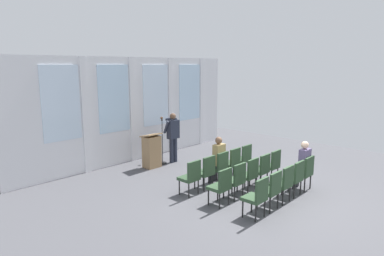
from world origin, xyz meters
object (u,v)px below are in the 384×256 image
object	(u,v)px
chair_r0_c1	(206,170)
chair_r2_c4	(305,171)
mic_stand	(163,154)
chair_r1_c4	(272,164)
chair_r2_c1	(271,188)
chair_r2_c3	(295,176)
chair_r0_c4	(244,157)
chair_r1_c1	(236,179)
chair_r0_c0	(191,176)
chair_r1_c2	(249,173)
audience_r0_c2	(218,158)
chair_r2_c2	(284,182)
chair_r1_c3	(261,168)
chair_r0_c2	(220,166)
chair_r1_c0	(221,185)
audience_r2_c4	(303,163)
chair_r0_c3	(232,161)
speaker	(173,134)
chair_r2_c0	(257,195)
lectern	(152,151)

from	to	relation	value
chair_r0_c1	chair_r2_c4	xyz separation A→B (m)	(1.79, -1.99, 0.00)
mic_stand	chair_r1_c4	xyz separation A→B (m)	(0.93, -3.69, 0.20)
chair_r2_c1	chair_r2_c3	bearing A→B (deg)	0.00
chair_r0_c4	chair_r2_c3	size ratio (longest dim) A/B	1.00
chair_r2_c4	chair_r1_c1	bearing A→B (deg)	150.93
chair_r0_c0	chair_r1_c2	distance (m)	1.55
audience_r0_c2	chair_r2_c2	distance (m)	2.08
chair_r1_c1	chair_r1_c3	distance (m)	1.19
chair_r0_c2	chair_r1_c1	bearing A→B (deg)	-120.95
chair_r2_c3	chair_r1_c0	bearing A→B (deg)	150.93
chair_r0_c1	audience_r2_c4	bearing A→B (deg)	-46.86
mic_stand	chair_r2_c4	distance (m)	4.78
chair_r0_c1	chair_r0_c3	bearing A→B (deg)	0.00
chair_r1_c0	chair_r0_c2	bearing A→B (deg)	39.82
mic_stand	chair_r0_c4	bearing A→B (deg)	-71.07
chair_r1_c3	chair_r2_c2	xyz separation A→B (m)	(-0.60, -0.99, 0.00)
chair_r1_c3	chair_r1_c2	bearing A→B (deg)	180.00
speaker	chair_r0_c1	world-z (taller)	speaker
chair_r2_c4	chair_r0_c2	bearing A→B (deg)	120.95
audience_r0_c2	audience_r2_c4	distance (m)	2.32
chair_r0_c0	chair_r2_c1	distance (m)	2.08
chair_r1_c3	chair_r2_c3	distance (m)	0.99
chair_r2_c0	chair_r1_c1	bearing A→B (deg)	59.05
chair_r1_c3	chair_r2_c0	xyz separation A→B (m)	(-1.79, -0.99, 0.00)
chair_r0_c2	chair_r1_c1	world-z (taller)	same
speaker	chair_r0_c3	xyz separation A→B (m)	(-0.03, -2.56, -0.47)
speaker	chair_r1_c3	size ratio (longest dim) A/B	1.84
chair_r0_c4	chair_r2_c0	size ratio (longest dim) A/B	1.00
speaker	chair_r0_c2	distance (m)	2.68
chair_r1_c2	chair_r0_c3	bearing A→B (deg)	59.05
chair_r0_c1	chair_r0_c2	size ratio (longest dim) A/B	1.00
lectern	chair_r0_c2	world-z (taller)	lectern
chair_r1_c2	chair_r2_c0	xyz separation A→B (m)	(-1.19, -0.99, 0.00)
chair_r1_c0	chair_r1_c2	distance (m)	1.19
chair_r0_c3	chair_r1_c0	xyz separation A→B (m)	(-1.79, -0.99, 0.00)
lectern	chair_r1_c0	xyz separation A→B (m)	(-0.92, -3.63, -0.02)
chair_r0_c0	chair_r1_c1	distance (m)	1.16
chair_r1_c3	audience_r2_c4	distance (m)	1.11
chair_r0_c4	chair_r1_c1	world-z (taller)	same
chair_r2_c4	audience_r2_c4	world-z (taller)	audience_r2_c4
chair_r0_c2	chair_r2_c0	distance (m)	2.32
chair_r1_c1	chair_r2_c0	xyz separation A→B (m)	(-0.60, -0.99, 0.00)
chair_r1_c0	chair_r1_c1	size ratio (longest dim) A/B	1.00
mic_stand	chair_r2_c2	bearing A→B (deg)	-93.26
chair_r0_c2	chair_r0_c0	bearing A→B (deg)	180.00
chair_r1_c1	chair_r2_c3	world-z (taller)	same
chair_r1_c0	chair_r2_c3	xyz separation A→B (m)	(1.79, -0.99, 0.00)
chair_r0_c4	chair_r1_c1	bearing A→B (deg)	-150.93
audience_r0_c2	chair_r1_c2	world-z (taller)	audience_r0_c2
speaker	lectern	size ratio (longest dim) A/B	1.49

